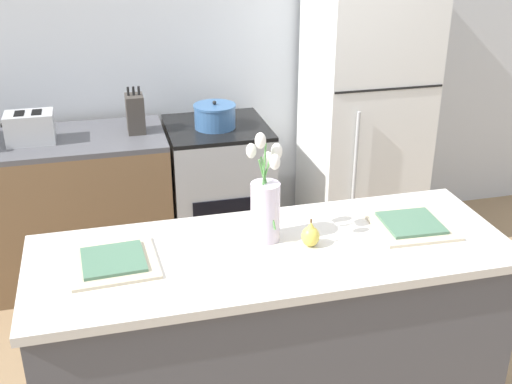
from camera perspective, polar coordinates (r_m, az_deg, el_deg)
back_wall at (r=4.12m, az=-6.17°, el=13.47°), size 5.20×0.08×2.70m
kitchen_island at (r=2.66m, az=1.36°, el=-13.94°), size 1.80×0.66×0.95m
back_counter at (r=4.01m, az=-19.85°, el=-1.85°), size 1.68×0.60×0.90m
stove_range at (r=4.03m, az=-3.34°, el=-0.15°), size 0.60×0.61×0.90m
refrigerator at (r=4.13m, az=9.62°, el=7.20°), size 0.68×0.67×1.85m
flower_vase at (r=2.39m, az=0.85°, el=-0.97°), size 0.13×0.15×0.44m
pear_figurine at (r=2.40m, az=4.87°, el=-3.84°), size 0.07×0.07×0.11m
plate_setting_left at (r=2.35m, az=-12.55°, el=-6.05°), size 0.32×0.32×0.02m
plate_setting_right at (r=2.62m, az=13.61°, el=-2.82°), size 0.32×0.32×0.02m
toaster at (r=3.77m, az=-19.44°, el=5.42°), size 0.28×0.18×0.17m
cooking_pot at (r=3.81m, az=-3.68°, el=6.75°), size 0.25×0.25×0.16m
knife_block at (r=3.78m, az=-10.68°, el=6.87°), size 0.10×0.14×0.27m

